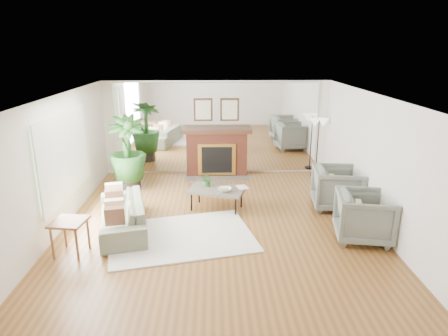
{
  "coord_description": "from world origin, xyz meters",
  "views": [
    {
      "loc": [
        -0.1,
        -7.07,
        3.37
      ],
      "look_at": [
        0.12,
        0.6,
        1.01
      ],
      "focal_mm": 32.0,
      "sensor_mm": 36.0,
      "label": 1
    }
  ],
  "objects_px": {
    "sofa": "(122,215)",
    "side_table": "(69,226)",
    "fireplace": "(217,151)",
    "armchair_front": "(364,217)",
    "floor_lamp": "(319,127)",
    "coffee_table": "(217,190)",
    "potted_ficus": "(128,151)",
    "armchair_back": "(337,188)"
  },
  "relations": [
    {
      "from": "sofa",
      "to": "side_table",
      "type": "distance_m",
      "value": 1.16
    },
    {
      "from": "fireplace",
      "to": "armchair_front",
      "type": "height_order",
      "value": "fireplace"
    },
    {
      "from": "sofa",
      "to": "floor_lamp",
      "type": "height_order",
      "value": "floor_lamp"
    },
    {
      "from": "coffee_table",
      "to": "side_table",
      "type": "relative_size",
      "value": 2.17
    },
    {
      "from": "fireplace",
      "to": "sofa",
      "type": "distance_m",
      "value": 3.8
    },
    {
      "from": "sofa",
      "to": "potted_ficus",
      "type": "distance_m",
      "value": 2.31
    },
    {
      "from": "sofa",
      "to": "side_table",
      "type": "xyz_separation_m",
      "value": [
        -0.66,
        -0.93,
        0.21
      ]
    },
    {
      "from": "potted_ficus",
      "to": "floor_lamp",
      "type": "xyz_separation_m",
      "value": [
        4.79,
        0.96,
        0.36
      ]
    },
    {
      "from": "fireplace",
      "to": "floor_lamp",
      "type": "bearing_deg",
      "value": -3.41
    },
    {
      "from": "coffee_table",
      "to": "sofa",
      "type": "height_order",
      "value": "sofa"
    },
    {
      "from": "floor_lamp",
      "to": "side_table",
      "type": "bearing_deg",
      "value": -141.69
    },
    {
      "from": "fireplace",
      "to": "coffee_table",
      "type": "bearing_deg",
      "value": -90.74
    },
    {
      "from": "fireplace",
      "to": "sofa",
      "type": "height_order",
      "value": "fireplace"
    },
    {
      "from": "fireplace",
      "to": "armchair_back",
      "type": "relative_size",
      "value": 2.07
    },
    {
      "from": "fireplace",
      "to": "sofa",
      "type": "bearing_deg",
      "value": -119.08
    },
    {
      "from": "sofa",
      "to": "potted_ficus",
      "type": "bearing_deg",
      "value": 174.13
    },
    {
      "from": "armchair_front",
      "to": "coffee_table",
      "type": "bearing_deg",
      "value": 70.82
    },
    {
      "from": "floor_lamp",
      "to": "fireplace",
      "type": "bearing_deg",
      "value": 176.59
    },
    {
      "from": "fireplace",
      "to": "coffee_table",
      "type": "xyz_separation_m",
      "value": [
        -0.03,
        -2.38,
        -0.23
      ]
    },
    {
      "from": "armchair_back",
      "to": "floor_lamp",
      "type": "bearing_deg",
      "value": 3.82
    },
    {
      "from": "floor_lamp",
      "to": "potted_ficus",
      "type": "bearing_deg",
      "value": -168.71
    },
    {
      "from": "sofa",
      "to": "side_table",
      "type": "relative_size",
      "value": 3.36
    },
    {
      "from": "fireplace",
      "to": "sofa",
      "type": "xyz_separation_m",
      "value": [
        -1.84,
        -3.3,
        -0.36
      ]
    },
    {
      "from": "potted_ficus",
      "to": "fireplace",
      "type": "bearing_deg",
      "value": 27.68
    },
    {
      "from": "armchair_front",
      "to": "armchair_back",
      "type": "bearing_deg",
      "value": 12.01
    },
    {
      "from": "coffee_table",
      "to": "armchair_back",
      "type": "xyz_separation_m",
      "value": [
        2.58,
        0.01,
        0.03
      ]
    },
    {
      "from": "sofa",
      "to": "floor_lamp",
      "type": "bearing_deg",
      "value": 111.47
    },
    {
      "from": "coffee_table",
      "to": "sofa",
      "type": "relative_size",
      "value": 0.65
    },
    {
      "from": "potted_ficus",
      "to": "floor_lamp",
      "type": "bearing_deg",
      "value": 11.29
    },
    {
      "from": "armchair_front",
      "to": "sofa",
      "type": "bearing_deg",
      "value": 93.07
    },
    {
      "from": "armchair_front",
      "to": "fireplace",
      "type": "bearing_deg",
      "value": 44.11
    },
    {
      "from": "sofa",
      "to": "armchair_back",
      "type": "height_order",
      "value": "armchair_back"
    },
    {
      "from": "sofa",
      "to": "side_table",
      "type": "bearing_deg",
      "value": -48.58
    },
    {
      "from": "armchair_front",
      "to": "potted_ficus",
      "type": "distance_m",
      "value": 5.49
    },
    {
      "from": "potted_ficus",
      "to": "armchair_front",
      "type": "bearing_deg",
      "value": -30.01
    },
    {
      "from": "side_table",
      "to": "armchair_back",
      "type": "bearing_deg",
      "value": 20.3
    },
    {
      "from": "fireplace",
      "to": "coffee_table",
      "type": "distance_m",
      "value": 2.39
    },
    {
      "from": "fireplace",
      "to": "armchair_front",
      "type": "relative_size",
      "value": 2.11
    },
    {
      "from": "coffee_table",
      "to": "armchair_front",
      "type": "relative_size",
      "value": 1.35
    },
    {
      "from": "sofa",
      "to": "potted_ficus",
      "type": "relative_size",
      "value": 1.12
    },
    {
      "from": "coffee_table",
      "to": "fireplace",
      "type": "bearing_deg",
      "value": 89.26
    },
    {
      "from": "fireplace",
      "to": "side_table",
      "type": "relative_size",
      "value": 3.39
    }
  ]
}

